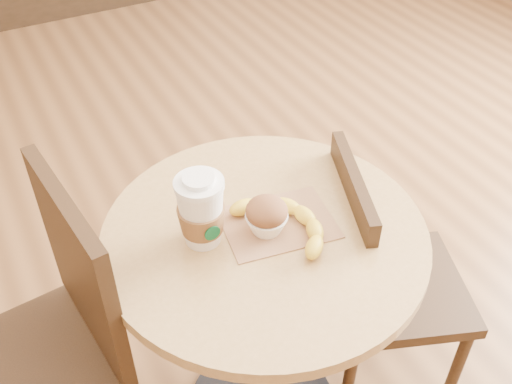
{
  "coord_description": "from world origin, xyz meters",
  "views": [
    {
      "loc": [
        -0.42,
        -0.93,
        1.66
      ],
      "look_at": [
        0.04,
        -0.08,
        0.83
      ],
      "focal_mm": 42.0,
      "sensor_mm": 36.0,
      "label": 1
    }
  ],
  "objects_px": {
    "chair_right": "(378,279)",
    "muffin": "(267,216)",
    "coffee_cup": "(201,213)",
    "chair_left": "(49,353)",
    "cafe_table": "(264,294)",
    "banana": "(284,224)"
  },
  "relations": [
    {
      "from": "coffee_cup",
      "to": "banana",
      "type": "relative_size",
      "value": 0.69
    },
    {
      "from": "chair_right",
      "to": "banana",
      "type": "relative_size",
      "value": 3.31
    },
    {
      "from": "coffee_cup",
      "to": "chair_left",
      "type": "bearing_deg",
      "value": 168.27
    },
    {
      "from": "chair_right",
      "to": "muffin",
      "type": "xyz_separation_m",
      "value": [
        -0.33,
        0.03,
        0.35
      ]
    },
    {
      "from": "chair_right",
      "to": "coffee_cup",
      "type": "bearing_deg",
      "value": 102.08
    },
    {
      "from": "cafe_table",
      "to": "muffin",
      "type": "height_order",
      "value": "muffin"
    },
    {
      "from": "banana",
      "to": "muffin",
      "type": "bearing_deg",
      "value": 133.21
    },
    {
      "from": "coffee_cup",
      "to": "muffin",
      "type": "distance_m",
      "value": 0.14
    },
    {
      "from": "chair_right",
      "to": "muffin",
      "type": "height_order",
      "value": "muffin"
    },
    {
      "from": "chair_right",
      "to": "muffin",
      "type": "distance_m",
      "value": 0.48
    },
    {
      "from": "cafe_table",
      "to": "chair_left",
      "type": "height_order",
      "value": "chair_left"
    },
    {
      "from": "chair_right",
      "to": "banana",
      "type": "height_order",
      "value": "chair_right"
    },
    {
      "from": "cafe_table",
      "to": "coffee_cup",
      "type": "height_order",
      "value": "coffee_cup"
    },
    {
      "from": "cafe_table",
      "to": "chair_right",
      "type": "distance_m",
      "value": 0.34
    },
    {
      "from": "cafe_table",
      "to": "banana",
      "type": "relative_size",
      "value": 3.05
    },
    {
      "from": "chair_left",
      "to": "banana",
      "type": "xyz_separation_m",
      "value": [
        0.53,
        -0.12,
        0.27
      ]
    },
    {
      "from": "cafe_table",
      "to": "coffee_cup",
      "type": "relative_size",
      "value": 4.4
    },
    {
      "from": "chair_left",
      "to": "banana",
      "type": "height_order",
      "value": "chair_left"
    },
    {
      "from": "cafe_table",
      "to": "chair_left",
      "type": "relative_size",
      "value": 0.82
    },
    {
      "from": "muffin",
      "to": "cafe_table",
      "type": "bearing_deg",
      "value": 153.51
    },
    {
      "from": "chair_left",
      "to": "banana",
      "type": "bearing_deg",
      "value": 70.66
    },
    {
      "from": "cafe_table",
      "to": "chair_right",
      "type": "relative_size",
      "value": 0.92
    }
  ]
}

